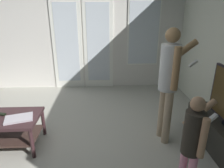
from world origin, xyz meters
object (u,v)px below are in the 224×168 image
Objects in this scene: dvd_remote_slim at (0,114)px; coffee_table at (2,125)px; person_child at (193,141)px; laptop_closed at (19,118)px; person_adult at (169,77)px.

coffee_table is at bearing -47.14° from dvd_remote_slim.
laptop_closed is at bearing 156.28° from person_child.
person_child is at bearing -40.55° from laptop_closed.
person_adult is 4.69× the size of laptop_closed.
person_adult is 1.44× the size of person_child.
person_child is at bearing -7.35° from dvd_remote_slim.
person_adult is at bearing -13.10° from laptop_closed.
laptop_closed reaches higher than coffee_table.
person_adult is at bearing 16.25° from dvd_remote_slim.
coffee_table is at bearing 150.38° from laptop_closed.
person_child is at bearing -22.44° from coffee_table.
person_child reaches higher than coffee_table.
dvd_remote_slim is at bearing 156.33° from person_child.
coffee_table is at bearing 157.56° from person_child.
dvd_remote_slim is (-2.24, 0.98, -0.20)m from person_child.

